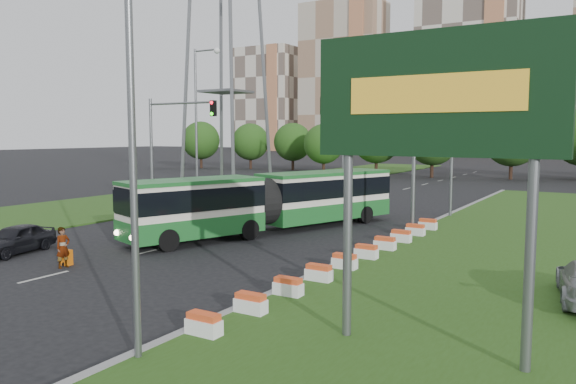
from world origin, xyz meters
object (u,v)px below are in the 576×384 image
Objects in this scene: car_left_near at (16,239)px; traffic_mast_median at (386,138)px; pedestrian at (63,247)px; billboard at (435,108)px; car_left_far at (214,202)px; shopping_trolley at (67,258)px; traffic_mast_left at (169,137)px; articulated_bus at (267,201)px.

traffic_mast_median is at bearing 35.42° from car_left_near.
pedestrian is at bearing -21.04° from car_left_near.
billboard is 21.08m from car_left_near.
car_left_far is 16.64m from shopping_trolley.
billboard reaches higher than pedestrian.
car_left_far is at bearing 80.61° from car_left_near.
pedestrian reaches higher than car_left_far.
traffic_mast_left reaches higher than shopping_trolley.
traffic_mast_median is 1.00× the size of traffic_mast_left.
car_left_far is 7.14× the size of shopping_trolley.
car_left_near is (-12.78, -13.90, -4.67)m from traffic_mast_median.
traffic_mast_median is 17.42m from shopping_trolley.
articulated_bus reaches higher than shopping_trolley.
billboard is at bearing -52.48° from car_left_far.
traffic_mast_left is 1.69× the size of car_left_far.
billboard is 1.00× the size of traffic_mast_median.
billboard is at bearing -17.92° from car_left_near.
pedestrian is at bearing -81.96° from articulated_bus.
billboard is at bearing -64.97° from traffic_mast_median.
traffic_mast_left is at bearing 88.46° from car_left_near.
traffic_mast_median reaches higher than articulated_bus.
traffic_mast_left is 12.06× the size of shopping_trolley.
traffic_mast_left is at bearing 112.49° from shopping_trolley.
articulated_bus is (-13.48, 13.21, -4.42)m from billboard.
articulated_bus is 11.84m from shopping_trolley.
traffic_mast_median is at bearing -27.25° from pedestrian.
billboard and traffic_mast_left have the same top height.
car_left_near is at bearing -132.58° from traffic_mast_median.
billboard is 19.39m from articulated_bus.
articulated_bus is 13.05m from car_left_near.
car_left_far reaches higher than shopping_trolley.
billboard is 12.06× the size of shopping_trolley.
articulated_bus is 4.33× the size of car_left_near.
traffic_mast_median is at bearing 115.03° from billboard.
pedestrian is (-8.43, -14.60, -4.49)m from traffic_mast_median.
car_left_near is (2.38, -12.90, -4.67)m from traffic_mast_left.
traffic_mast_median is 19.45m from car_left_near.
car_left_near is 2.33× the size of pedestrian.
car_left_far is at bearing 103.20° from shopping_trolley.
car_left_near is at bearing 171.85° from shopping_trolley.
traffic_mast_left is at bearing 29.09° from pedestrian.
shopping_trolley is (6.46, -13.23, -5.02)m from traffic_mast_left.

